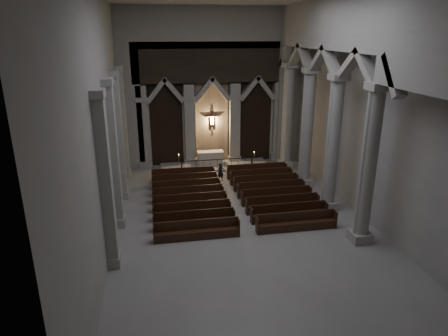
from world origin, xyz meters
name	(u,v)px	position (x,y,z in m)	size (l,w,h in m)	color
room	(247,88)	(0.00, 0.00, 7.60)	(24.00, 24.10, 12.00)	gray
sanctuary_wall	(212,81)	(0.00, 11.54, 6.62)	(14.00, 0.77, 12.00)	#A7A49C
right_arcade	(340,78)	(5.50, 1.33, 7.83)	(1.00, 24.00, 12.00)	#A7A49C
left_pilasters	(117,148)	(-6.75, 3.50, 3.91)	(0.60, 13.00, 8.03)	#A7A49C
sanctuary_step	(214,166)	(0.00, 10.60, 0.07)	(8.50, 2.60, 0.15)	#A7A49C
altar	(210,158)	(-0.28, 10.86, 0.68)	(2.07, 0.83, 1.05)	beige
altar_rail	(217,163)	(0.00, 9.18, 0.72)	(5.49, 0.09, 1.08)	black
candle_stand_left	(179,168)	(-2.87, 9.42, 0.41)	(0.26, 0.26, 1.52)	olive
candle_stand_right	(254,166)	(2.80, 8.87, 0.43)	(0.27, 0.27, 1.60)	olive
pews	(232,198)	(0.00, 3.44, 0.32)	(9.86, 8.93, 0.99)	black
worshipper	(221,172)	(-0.06, 7.30, 0.67)	(0.49, 0.32, 1.33)	black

